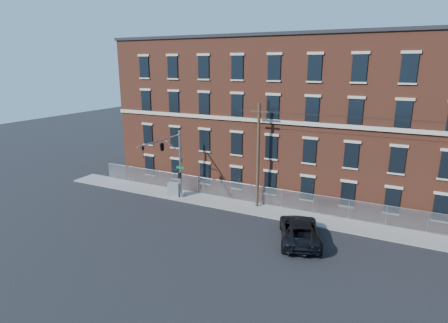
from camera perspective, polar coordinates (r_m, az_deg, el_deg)
name	(u,v)px	position (r m, az deg, el deg)	size (l,w,h in m)	color
ground	(212,225)	(32.16, -1.90, -9.89)	(140.00, 140.00, 0.00)	black
sidewalk	(365,228)	(33.58, 21.12, -9.72)	(65.00, 3.00, 0.12)	gray
mill_building	(382,119)	(40.04, 23.47, 6.05)	(55.30, 14.32, 16.30)	brown
chain_link_fence	(367,212)	(34.40, 21.49, -7.36)	(59.06, 0.06, 1.85)	#A5A8AD
traffic_signal_mast	(167,152)	(35.16, -8.96, 1.43)	(0.90, 6.75, 7.00)	#9EA0A5
utility_pole_near	(258,154)	(34.44, 5.35, 1.18)	(1.80, 0.28, 10.00)	#402D20
pickup_truck	(299,230)	(29.78, 11.70, -10.46)	(2.93, 6.36, 1.77)	black
utility_cabinet	(174,190)	(38.43, -7.88, -4.40)	(1.18, 0.59, 1.48)	gray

